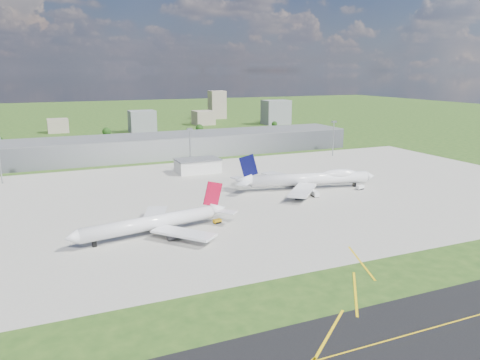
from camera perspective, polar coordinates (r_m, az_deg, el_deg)
name	(u,v)px	position (r m, az deg, el deg)	size (l,w,h in m)	color
ground	(162,160)	(336.35, -9.47, 2.44)	(1400.00, 1400.00, 0.00)	#244716
apron	(235,195)	(237.18, -0.58, -1.87)	(360.00, 190.00, 0.08)	gray
terminal	(157,146)	(349.46, -10.12, 4.07)	(300.00, 42.00, 15.00)	gray
ops_building	(198,166)	(291.06, -5.18, 1.71)	(26.00, 16.00, 8.00)	silver
mast_center	(190,141)	(302.79, -6.13, 4.77)	(3.50, 2.00, 25.90)	gray
mast_east	(334,132)	(351.16, 11.34, 5.74)	(3.50, 2.00, 25.90)	gray
airliner_red_twin	(156,223)	(182.88, -10.26, -5.14)	(65.46, 50.42, 18.04)	silver
airliner_blue_quad	(310,179)	(250.84, 8.50, 0.12)	(76.41, 59.06, 20.12)	silver
tug_yellow	(217,221)	(194.26, -2.79, -5.06)	(3.71, 2.64, 1.70)	#DF9F0D
van_white_near	(315,194)	(237.26, 9.11, -1.69)	(3.24, 5.98, 2.86)	silver
van_white_far	(360,188)	(256.18, 14.45, -0.90)	(4.63, 2.83, 2.27)	silver
bldg_cw	(58,126)	(514.39, -21.31, 6.19)	(20.00, 18.00, 14.00)	gray
bldg_c	(142,121)	(493.77, -11.84, 7.02)	(26.00, 20.00, 22.00)	slate
bldg_ce	(203,118)	(553.55, -4.49, 7.59)	(22.00, 24.00, 16.00)	gray
bldg_e	(276,112)	(557.17, 4.40, 8.24)	(30.00, 22.00, 28.00)	slate
bldg_tall_e	(217,105)	(622.48, -2.81, 9.15)	(20.00, 18.00, 36.00)	gray
tree_c	(107,132)	(458.35, -15.95, 5.69)	(8.10, 8.10, 9.90)	#382314
tree_e	(199,128)	(473.62, -4.96, 6.33)	(7.65, 7.65, 9.35)	#382314
tree_far_e	(274,124)	(518.01, 4.23, 6.82)	(6.30, 6.30, 7.70)	#382314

